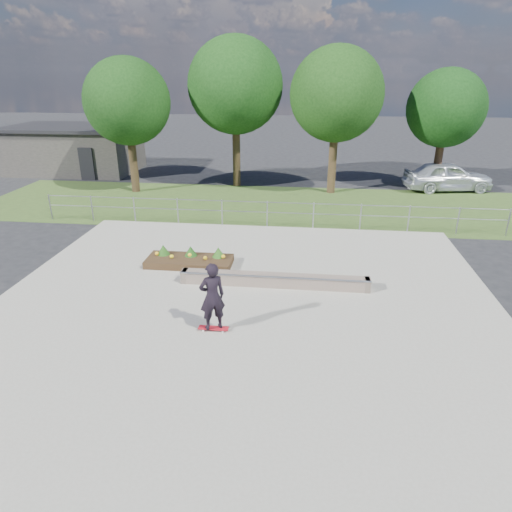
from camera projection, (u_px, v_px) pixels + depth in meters
The scene contains 13 objects.
ground at pixel (243, 310), 13.20m from camera, with size 120.00×120.00×0.00m, color black.
grass_verge at pixel (273, 205), 23.30m from camera, with size 30.00×8.00×0.02m, color #2F471C.
concrete_slab at pixel (243, 309), 13.19m from camera, with size 15.00×15.00×0.06m, color gray.
fence at pixel (267, 211), 19.80m from camera, with size 20.06×0.06×1.20m.
building at pixel (75, 149), 30.64m from camera, with size 8.40×5.40×3.00m.
tree_far_left at pixel (127, 102), 24.14m from camera, with size 4.55×4.55×7.15m.
tree_mid_left at pixel (235, 86), 25.11m from camera, with size 5.25×5.25×8.25m.
tree_mid_right at pixel (337, 95), 23.75m from camera, with size 4.90×4.90×7.70m.
tree_far_right at pixel (446, 109), 24.78m from camera, with size 4.20×4.20×6.60m.
grind_ledge at pixel (274, 280), 14.47m from camera, with size 6.00×0.44×0.43m.
planter_bed at pixel (190, 259), 16.09m from camera, with size 3.00×1.20×0.61m.
skateboarder at pixel (212, 297), 11.70m from camera, with size 0.80×0.70×1.93m.
parked_car at pixel (448, 176), 25.90m from camera, with size 1.94×4.83×1.64m, color silver.
Camera 1 is at (1.70, -11.49, 6.48)m, focal length 32.00 mm.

